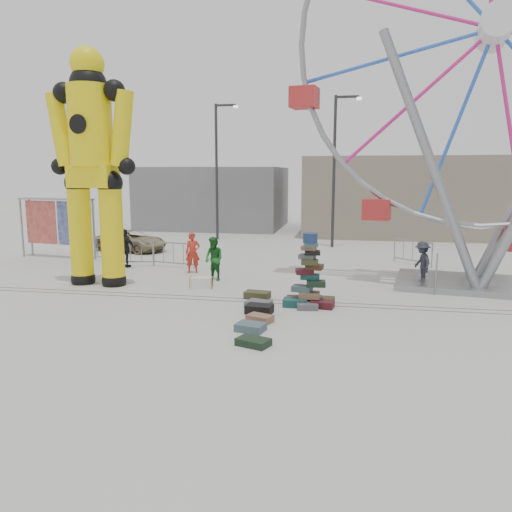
% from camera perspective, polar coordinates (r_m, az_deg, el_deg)
% --- Properties ---
extents(ground, '(90.00, 90.00, 0.00)m').
position_cam_1_polar(ground, '(15.30, -4.37, -5.69)').
color(ground, '#9E9E99').
rests_on(ground, ground).
extents(track_line_near, '(40.00, 0.04, 0.01)m').
position_cam_1_polar(track_line_near, '(15.86, -3.81, -5.12)').
color(track_line_near, '#47443F').
rests_on(track_line_near, ground).
extents(track_line_far, '(40.00, 0.04, 0.01)m').
position_cam_1_polar(track_line_far, '(16.24, -3.46, -4.77)').
color(track_line_far, '#47443F').
rests_on(track_line_far, ground).
extents(building_right, '(12.00, 8.00, 5.00)m').
position_cam_1_polar(building_right, '(34.45, 15.89, 6.62)').
color(building_right, gray).
rests_on(building_right, ground).
extents(building_left, '(10.00, 8.00, 4.40)m').
position_cam_1_polar(building_left, '(37.62, -4.67, 6.70)').
color(building_left, gray).
rests_on(building_left, ground).
extents(lamp_post_right, '(1.41, 0.25, 8.00)m').
position_cam_1_polar(lamp_post_right, '(27.28, 9.12, 10.37)').
color(lamp_post_right, '#2D2D30').
rests_on(lamp_post_right, ground).
extents(lamp_post_left, '(1.41, 0.25, 8.00)m').
position_cam_1_polar(lamp_post_left, '(30.28, -4.36, 10.36)').
color(lamp_post_left, '#2D2D30').
rests_on(lamp_post_left, ground).
extents(suitcase_tower, '(1.56, 1.40, 2.23)m').
position_cam_1_polar(suitcase_tower, '(15.23, 6.10, -3.37)').
color(suitcase_tower, '#194B4A').
rests_on(suitcase_tower, ground).
extents(crash_test_dummy, '(3.36, 1.48, 8.48)m').
position_cam_1_polar(crash_test_dummy, '(18.60, -18.21, 10.47)').
color(crash_test_dummy, black).
rests_on(crash_test_dummy, ground).
extents(ferris_wheel, '(13.07, 4.04, 15.31)m').
position_cam_1_polar(ferris_wheel, '(19.26, 25.41, 19.20)').
color(ferris_wheel, gray).
rests_on(ferris_wheel, ground).
extents(banner_scaffold, '(3.97, 1.29, 2.84)m').
position_cam_1_polar(banner_scaffold, '(25.25, -21.86, 4.56)').
color(banner_scaffold, gray).
rests_on(banner_scaffold, ground).
extents(steamer_trunk, '(0.85, 0.58, 0.37)m').
position_cam_1_polar(steamer_trunk, '(17.69, -6.27, -3.03)').
color(steamer_trunk, silver).
rests_on(steamer_trunk, ground).
extents(row_case_0, '(0.85, 0.59, 0.23)m').
position_cam_1_polar(row_case_0, '(16.10, 0.15, -4.47)').
color(row_case_0, '#3B3C1E').
rests_on(row_case_0, ground).
extents(row_case_1, '(0.85, 0.74, 0.18)m').
position_cam_1_polar(row_case_1, '(15.13, 0.29, -5.49)').
color(row_case_1, '#585B5F').
rests_on(row_case_1, ground).
extents(row_case_2, '(0.82, 0.60, 0.25)m').
position_cam_1_polar(row_case_2, '(14.43, 0.38, -6.07)').
color(row_case_2, black).
rests_on(row_case_2, ground).
extents(row_case_3, '(0.80, 0.65, 0.20)m').
position_cam_1_polar(row_case_3, '(13.62, 0.44, -7.15)').
color(row_case_3, '#8A6146').
rests_on(row_case_3, ground).
extents(row_case_4, '(0.82, 0.68, 0.20)m').
position_cam_1_polar(row_case_4, '(12.88, -0.63, -8.13)').
color(row_case_4, '#465E64').
rests_on(row_case_4, ground).
extents(row_case_5, '(0.89, 0.73, 0.18)m').
position_cam_1_polar(row_case_5, '(11.84, -0.31, -9.79)').
color(row_case_5, black).
rests_on(row_case_5, ground).
extents(barricade_dummy_a, '(1.99, 0.40, 1.10)m').
position_cam_1_polar(barricade_dummy_a, '(24.06, -17.68, 0.78)').
color(barricade_dummy_a, gray).
rests_on(barricade_dummy_a, ground).
extents(barricade_dummy_b, '(1.99, 0.40, 1.10)m').
position_cam_1_polar(barricade_dummy_b, '(22.34, -14.18, 0.30)').
color(barricade_dummy_b, gray).
rests_on(barricade_dummy_b, ground).
extents(barricade_dummy_c, '(1.98, 0.52, 1.10)m').
position_cam_1_polar(barricade_dummy_c, '(21.64, -9.43, 0.18)').
color(barricade_dummy_c, gray).
rests_on(barricade_dummy_c, ground).
extents(barricade_wheel_front, '(0.44, 1.99, 1.10)m').
position_cam_1_polar(barricade_wheel_front, '(18.49, 19.91, -1.84)').
color(barricade_wheel_front, gray).
rests_on(barricade_wheel_front, ground).
extents(barricade_wheel_back, '(1.49, 1.48, 1.10)m').
position_cam_1_polar(barricade_wheel_back, '(23.01, 17.46, 0.42)').
color(barricade_wheel_back, gray).
rests_on(barricade_wheel_back, ground).
extents(pedestrian_red, '(0.70, 0.58, 1.64)m').
position_cam_1_polar(pedestrian_red, '(20.26, -7.24, 0.37)').
color(pedestrian_red, red).
rests_on(pedestrian_red, ground).
extents(pedestrian_green, '(1.00, 0.94, 1.63)m').
position_cam_1_polar(pedestrian_green, '(18.77, -4.82, -0.32)').
color(pedestrian_green, '#186221').
rests_on(pedestrian_green, ground).
extents(pedestrian_black, '(1.02, 0.55, 1.66)m').
position_cam_1_polar(pedestrian_black, '(21.93, -14.73, 0.85)').
color(pedestrian_black, black).
rests_on(pedestrian_black, ground).
extents(pedestrian_grey, '(0.83, 1.11, 1.54)m').
position_cam_1_polar(pedestrian_grey, '(19.19, 18.46, -0.70)').
color(pedestrian_grey, '#23242F').
rests_on(pedestrian_grey, ground).
extents(parked_suv, '(4.19, 2.77, 1.07)m').
position_cam_1_polar(parked_suv, '(26.62, -14.09, 1.71)').
color(parked_suv, '#91835D').
rests_on(parked_suv, ground).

